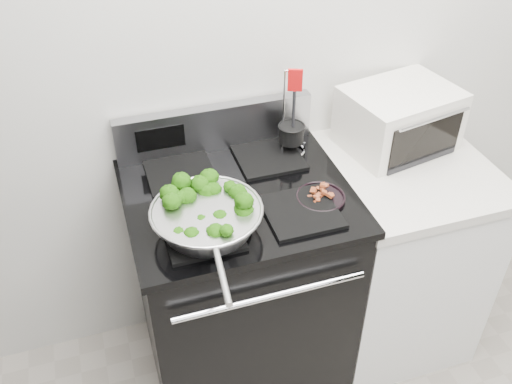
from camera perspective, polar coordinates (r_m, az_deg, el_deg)
name	(u,v)px	position (r m, az deg, el deg)	size (l,w,h in m)	color
back_wall	(288,37)	(2.16, 3.26, 15.25)	(4.00, 0.02, 2.70)	silver
gas_range	(240,283)	(2.31, -1.61, -9.11)	(0.79, 0.69, 1.13)	black
counter	(392,252)	(2.54, 13.45, -5.86)	(0.62, 0.68, 0.92)	white
skillet	(207,217)	(1.82, -4.93, -2.55)	(0.36, 0.58, 0.08)	silver
broccoli_pile	(207,212)	(1.80, -4.97, -2.02)	(0.29, 0.29, 0.10)	black
bacon_plate	(321,195)	(1.97, 6.49, -0.31)	(0.17, 0.17, 0.04)	black
utensil_holder	(291,138)	(2.18, 3.53, 5.45)	(0.11, 0.11, 0.35)	silver
toaster_oven	(399,118)	(2.31, 14.09, 7.16)	(0.47, 0.39, 0.24)	silver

